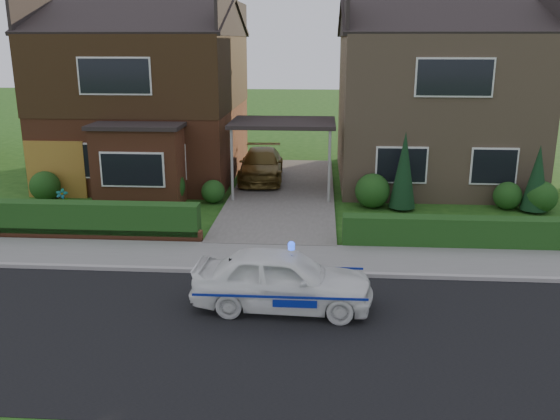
{
  "coord_description": "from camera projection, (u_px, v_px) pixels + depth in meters",
  "views": [
    {
      "loc": [
        1.41,
        -10.57,
        5.62
      ],
      "look_at": [
        0.42,
        3.5,
        1.55
      ],
      "focal_mm": 38.0,
      "sensor_mm": 36.0,
      "label": 1
    }
  ],
  "objects": [
    {
      "name": "house_left",
      "position": [
        148.0,
        85.0,
        24.44
      ],
      "size": [
        7.5,
        9.53,
        7.25
      ],
      "color": "brown",
      "rests_on": "ground"
    },
    {
      "name": "driveway",
      "position": [
        283.0,
        193.0,
        22.31
      ],
      "size": [
        3.8,
        12.0,
        0.12
      ],
      "primitive_type": "cube",
      "color": "#666059",
      "rests_on": "ground"
    },
    {
      "name": "shrub_left_far",
      "position": [
        45.0,
        186.0,
        21.31
      ],
      "size": [
        1.08,
        1.08,
        1.08
      ],
      "primitive_type": "sphere",
      "color": "#133C15",
      "rests_on": "ground"
    },
    {
      "name": "conifer_b",
      "position": [
        537.0,
        180.0,
        19.72
      ],
      "size": [
        0.9,
        0.9,
        2.2
      ],
      "primitive_type": "cone",
      "color": "black",
      "rests_on": "ground"
    },
    {
      "name": "police_car",
      "position": [
        283.0,
        280.0,
        12.71
      ],
      "size": [
        3.56,
        3.94,
        1.48
      ],
      "rotation": [
        0.0,
        0.0,
        1.52
      ],
      "color": "white",
      "rests_on": "ground"
    },
    {
      "name": "driveway_car",
      "position": [
        261.0,
        165.0,
        23.97
      ],
      "size": [
        1.91,
        4.28,
        1.22
      ],
      "primitive_type": "imported",
      "rotation": [
        0.0,
        0.0,
        0.05
      ],
      "color": "brown",
      "rests_on": "driveway"
    },
    {
      "name": "garage_door",
      "position": [
        56.0,
        170.0,
        21.6
      ],
      "size": [
        2.2,
        0.1,
        2.1
      ],
      "primitive_type": "cube",
      "color": "olive",
      "rests_on": "ground"
    },
    {
      "name": "carport_link",
      "position": [
        283.0,
        124.0,
        21.55
      ],
      "size": [
        3.8,
        3.0,
        2.77
      ],
      "color": "black",
      "rests_on": "ground"
    },
    {
      "name": "potted_plant_b",
      "position": [
        162.0,
        216.0,
        18.4
      ],
      "size": [
        0.48,
        0.47,
        0.68
      ],
      "primitive_type": "imported",
      "rotation": [
        0.0,
        0.0,
        0.72
      ],
      "color": "gray",
      "rests_on": "ground"
    },
    {
      "name": "sidewalk",
      "position": [
        266.0,
        258.0,
        15.7
      ],
      "size": [
        60.0,
        2.0,
        0.1
      ],
      "primitive_type": "cube",
      "color": "slate",
      "rests_on": "ground"
    },
    {
      "name": "dwarf_wall",
      "position": [
        71.0,
        234.0,
        17.21
      ],
      "size": [
        7.7,
        0.25,
        0.36
      ],
      "primitive_type": "cube",
      "color": "brown",
      "rests_on": "ground"
    },
    {
      "name": "conifer_a",
      "position": [
        404.0,
        173.0,
        19.96
      ],
      "size": [
        0.9,
        0.9,
        2.6
      ],
      "primitive_type": "cone",
      "color": "black",
      "rests_on": "ground"
    },
    {
      "name": "hedge_right",
      "position": [
        477.0,
        249.0,
        16.52
      ],
      "size": [
        7.5,
        0.55,
        0.8
      ],
      "primitive_type": "cube",
      "color": "#133C15",
      "rests_on": "ground"
    },
    {
      "name": "hedge_left",
      "position": [
        74.0,
        238.0,
        17.4
      ],
      "size": [
        7.5,
        0.55,
        0.9
      ],
      "primitive_type": "cube",
      "color": "#133C15",
      "rests_on": "ground"
    },
    {
      "name": "house_right",
      "position": [
        432.0,
        90.0,
        23.79
      ],
      "size": [
        7.5,
        8.06,
        7.25
      ],
      "color": "#917559",
      "rests_on": "ground"
    },
    {
      "name": "shrub_right_near",
      "position": [
        372.0,
        191.0,
        20.41
      ],
      "size": [
        1.2,
        1.2,
        1.2
      ],
      "primitive_type": "sphere",
      "color": "#133C15",
      "rests_on": "ground"
    },
    {
      "name": "kerb",
      "position": [
        262.0,
        272.0,
        14.69
      ],
      "size": [
        60.0,
        0.16,
        0.12
      ],
      "primitive_type": "cube",
      "color": "#9E9993",
      "rests_on": "ground"
    },
    {
      "name": "potted_plant_a",
      "position": [
        63.0,
        201.0,
        19.94
      ],
      "size": [
        0.44,
        0.32,
        0.78
      ],
      "primitive_type": "imported",
      "rotation": [
        0.0,
        0.0,
        0.1
      ],
      "color": "gray",
      "rests_on": "ground"
    },
    {
      "name": "shrub_left_mid",
      "position": [
        166.0,
        186.0,
        20.79
      ],
      "size": [
        1.32,
        1.32,
        1.32
      ],
      "primitive_type": "sphere",
      "color": "#133C15",
      "rests_on": "ground"
    },
    {
      "name": "potted_plant_c",
      "position": [
        104.0,
        222.0,
        17.78
      ],
      "size": [
        0.42,
        0.42,
        0.68
      ],
      "primitive_type": "imported",
      "rotation": [
        0.0,
        0.0,
        1.45
      ],
      "color": "gray",
      "rests_on": "ground"
    },
    {
      "name": "shrub_right_far",
      "position": [
        541.0,
        197.0,
        19.86
      ],
      "size": [
        1.08,
        1.08,
        1.08
      ],
      "primitive_type": "sphere",
      "color": "#133C15",
      "rests_on": "ground"
    },
    {
      "name": "road",
      "position": [
        247.0,
        333.0,
        11.79
      ],
      "size": [
        60.0,
        6.0,
        0.02
      ],
      "primitive_type": "cube",
      "color": "black",
      "rests_on": "ground"
    },
    {
      "name": "shrub_right_mid",
      "position": [
        508.0,
        196.0,
        20.23
      ],
      "size": [
        0.96,
        0.96,
        0.96
      ],
      "primitive_type": "sphere",
      "color": "#133C15",
      "rests_on": "ground"
    },
    {
      "name": "ground",
      "position": [
        247.0,
        333.0,
        11.79
      ],
      "size": [
        120.0,
        120.0,
        0.0
      ],
      "primitive_type": "plane",
      "color": "#1A4712",
      "rests_on": "ground"
    },
    {
      "name": "shrub_left_near",
      "position": [
        213.0,
        192.0,
        21.03
      ],
      "size": [
        0.84,
        0.84,
        0.84
      ],
      "primitive_type": "sphere",
      "color": "#133C15",
      "rests_on": "ground"
    }
  ]
}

